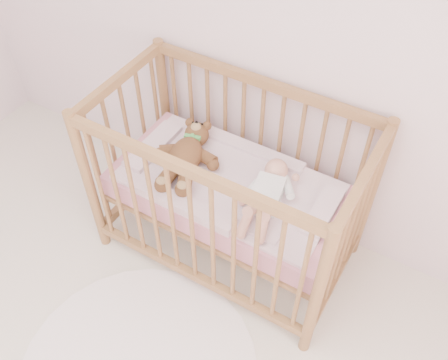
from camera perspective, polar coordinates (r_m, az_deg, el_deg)
The scene contains 6 objects.
wall_back at distance 2.39m, azimuth 4.65°, elevation 19.55°, with size 4.00×0.02×2.70m, color silver.
crib at distance 2.62m, azimuth 0.56°, elevation -1.09°, with size 1.36×0.76×1.00m, color #9B7141, non-canonical shape.
mattress at distance 2.63m, azimuth 0.55°, elevation -1.31°, with size 1.22×0.62×0.13m, color pink.
blanket at distance 2.57m, azimuth 0.57°, elevation -0.20°, with size 1.10×0.58×0.06m, color #D291A4, non-canonical shape.
baby at distance 2.44m, azimuth 4.97°, elevation -1.31°, with size 0.26×0.54×0.13m, color white, non-canonical shape.
teddy_bear at distance 2.60m, azimuth -4.39°, elevation 2.84°, with size 0.37×0.53×0.15m, color brown, non-canonical shape.
Camera 1 is at (0.92, 0.09, 2.45)m, focal length 40.00 mm.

